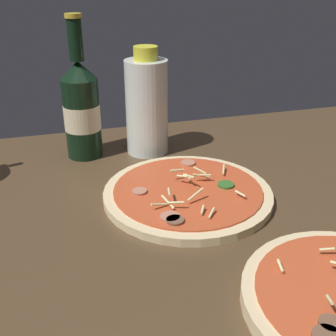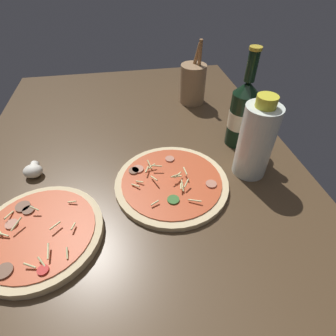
% 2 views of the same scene
% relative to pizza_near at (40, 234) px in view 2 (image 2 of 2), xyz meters
% --- Properties ---
extents(counter_slab, '(1.60, 0.90, 0.03)m').
position_rel_pizza_near_xyz_m(counter_slab, '(-0.07, 0.22, -0.02)').
color(counter_slab, '#4C3823').
rests_on(counter_slab, ground).
extents(pizza_near, '(0.26, 0.26, 0.04)m').
position_rel_pizza_near_xyz_m(pizza_near, '(0.00, 0.00, 0.00)').
color(pizza_near, beige).
rests_on(pizza_near, counter_slab).
extents(pizza_far, '(0.28, 0.28, 0.04)m').
position_rel_pizza_near_xyz_m(pizza_far, '(-0.10, 0.30, -0.00)').
color(pizza_far, beige).
rests_on(pizza_far, counter_slab).
extents(beer_bottle, '(0.07, 0.07, 0.28)m').
position_rel_pizza_near_xyz_m(beer_bottle, '(-0.25, 0.52, 0.09)').
color(beer_bottle, black).
rests_on(beer_bottle, counter_slab).
extents(oil_bottle, '(0.09, 0.09, 0.22)m').
position_rel_pizza_near_xyz_m(oil_bottle, '(-0.12, 0.51, 0.09)').
color(oil_bottle, silver).
rests_on(oil_bottle, counter_slab).
extents(mushroom_left, '(0.05, 0.05, 0.03)m').
position_rel_pizza_near_xyz_m(mushroom_left, '(-0.20, -0.05, 0.01)').
color(mushroom_left, white).
rests_on(mushroom_left, counter_slab).
extents(utensil_crock, '(0.09, 0.09, 0.22)m').
position_rel_pizza_near_xyz_m(utensil_crock, '(-0.53, 0.45, 0.06)').
color(utensil_crock, '#9E7A56').
rests_on(utensil_crock, counter_slab).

